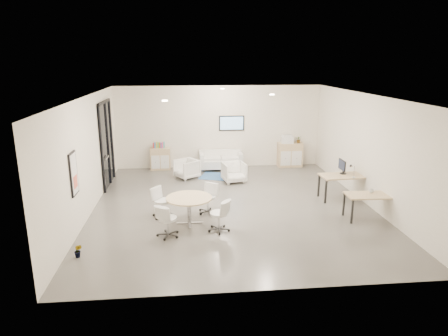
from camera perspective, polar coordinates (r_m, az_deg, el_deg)
room_shell at (r=11.33m, az=1.21°, el=2.20°), size 9.60×10.60×4.80m
glass_door at (r=13.97m, az=-16.42°, el=3.66°), size 0.09×1.90×2.85m
artwork at (r=10.07m, az=-20.68°, el=-0.79°), size 0.05×0.54×1.04m
wall_tv at (r=15.71m, az=1.09°, el=6.43°), size 0.98×0.06×0.58m
ceiling_spots at (r=11.89m, az=-0.21°, el=10.53°), size 3.14×4.14×0.03m
sideboard_left at (r=15.71m, az=-9.07°, el=1.32°), size 0.76×0.40×0.86m
sideboard_right at (r=16.18m, az=9.38°, el=1.89°), size 0.96×0.46×0.96m
books at (r=15.60m, az=-9.30°, el=3.25°), size 0.45×0.14×0.22m
printer at (r=16.02m, az=9.00°, el=4.10°), size 0.50×0.43×0.33m
loveseat at (r=15.58m, az=-0.47°, el=1.04°), size 1.65×0.84×0.62m
blue_rug at (r=14.64m, az=-0.36°, el=-1.23°), size 1.73×1.42×0.01m
armchair_left at (r=14.46m, az=-5.34°, el=0.02°), size 0.98×0.99×0.75m
armchair_right at (r=13.94m, az=1.44°, el=-0.47°), size 0.86×0.82×0.76m
desk_rear at (r=12.68m, az=16.85°, el=-1.31°), size 1.51×0.82×0.77m
desk_front at (r=11.36m, az=20.21°, el=-3.91°), size 1.33×0.71×0.68m
monitor at (r=12.71m, az=16.54°, el=0.23°), size 0.20×0.50×0.44m
round_table at (r=10.37m, az=-5.02°, el=-4.63°), size 1.19×1.19×0.73m
meeting_chairs at (r=10.45m, az=-4.99°, el=-5.82°), size 2.26×2.26×0.82m
plant_cabinet at (r=16.12m, az=10.62°, el=3.93°), size 0.34×0.36×0.22m
plant_floor at (r=9.41m, az=-20.08°, el=-11.51°), size 0.21×0.33×0.14m
cup at (r=11.48m, az=20.35°, el=-3.04°), size 0.15×0.14×0.12m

